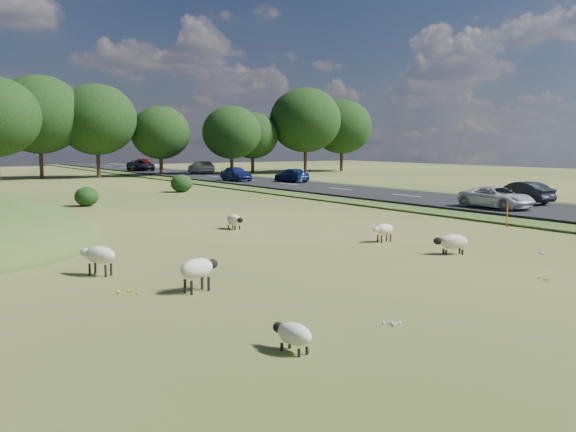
{
  "coord_description": "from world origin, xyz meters",
  "views": [
    {
      "loc": [
        -12.56,
        -18.7,
        4.08
      ],
      "look_at": [
        2.0,
        4.0,
        1.0
      ],
      "focal_mm": 40.0,
      "sensor_mm": 36.0,
      "label": 1
    }
  ],
  "objects_px": {
    "car_1": "(292,175)",
    "car_5": "(201,167)",
    "car_6": "(141,165)",
    "marker_post": "(507,215)",
    "sheep_1": "(234,220)",
    "sheep_2": "(384,229)",
    "car_2": "(141,163)",
    "sheep_0": "(452,242)",
    "car_3": "(236,173)",
    "car_7": "(497,197)",
    "sheep_3": "(99,255)",
    "sheep_4": "(293,334)",
    "sheep_5": "(198,268)",
    "car_4": "(521,192)"
  },
  "relations": [
    {
      "from": "car_1",
      "to": "sheep_1",
      "type": "bearing_deg",
      "value": 52.28
    },
    {
      "from": "sheep_3",
      "to": "car_2",
      "type": "distance_m",
      "value": 81.35
    },
    {
      "from": "car_6",
      "to": "car_5",
      "type": "bearing_deg",
      "value": -71.41
    },
    {
      "from": "car_2",
      "to": "car_5",
      "type": "distance_m",
      "value": 21.58
    },
    {
      "from": "sheep_3",
      "to": "sheep_5",
      "type": "distance_m",
      "value": 4.01
    },
    {
      "from": "car_3",
      "to": "sheep_0",
      "type": "bearing_deg",
      "value": -107.52
    },
    {
      "from": "car_7",
      "to": "car_4",
      "type": "bearing_deg",
      "value": 18.07
    },
    {
      "from": "marker_post",
      "to": "car_5",
      "type": "xyz_separation_m",
      "value": [
        8.89,
        53.84,
        0.41
      ]
    },
    {
      "from": "car_1",
      "to": "car_7",
      "type": "xyz_separation_m",
      "value": [
        -3.8,
        -28.04,
        -0.01
      ]
    },
    {
      "from": "car_2",
      "to": "car_1",
      "type": "bearing_deg",
      "value": 90.0
    },
    {
      "from": "sheep_4",
      "to": "car_4",
      "type": "bearing_deg",
      "value": -69.45
    },
    {
      "from": "sheep_0",
      "to": "car_7",
      "type": "relative_size",
      "value": 0.29
    },
    {
      "from": "sheep_0",
      "to": "car_5",
      "type": "xyz_separation_m",
      "value": [
        16.82,
        57.71,
        0.54
      ]
    },
    {
      "from": "sheep_4",
      "to": "sheep_5",
      "type": "relative_size",
      "value": 0.79
    },
    {
      "from": "sheep_1",
      "to": "car_6",
      "type": "bearing_deg",
      "value": 160.09
    },
    {
      "from": "sheep_4",
      "to": "sheep_5",
      "type": "height_order",
      "value": "sheep_5"
    },
    {
      "from": "car_2",
      "to": "car_6",
      "type": "relative_size",
      "value": 0.89
    },
    {
      "from": "marker_post",
      "to": "car_7",
      "type": "xyz_separation_m",
      "value": [
        5.09,
        4.8,
        0.29
      ]
    },
    {
      "from": "sheep_2",
      "to": "car_4",
      "type": "xyz_separation_m",
      "value": [
        16.99,
        6.33,
        0.41
      ]
    },
    {
      "from": "sheep_2",
      "to": "car_2",
      "type": "bearing_deg",
      "value": -106.05
    },
    {
      "from": "sheep_2",
      "to": "car_3",
      "type": "xyz_separation_m",
      "value": [
        13.19,
        37.64,
        0.45
      ]
    },
    {
      "from": "sheep_4",
      "to": "car_5",
      "type": "relative_size",
      "value": 0.23
    },
    {
      "from": "sheep_0",
      "to": "sheep_5",
      "type": "xyz_separation_m",
      "value": [
        -10.38,
        -0.42,
        0.18
      ]
    },
    {
      "from": "sheep_0",
      "to": "car_7",
      "type": "bearing_deg",
      "value": -120.51
    },
    {
      "from": "marker_post",
      "to": "car_1",
      "type": "height_order",
      "value": "car_1"
    },
    {
      "from": "sheep_3",
      "to": "sheep_4",
      "type": "relative_size",
      "value": 1.2
    },
    {
      "from": "sheep_1",
      "to": "sheep_4",
      "type": "xyz_separation_m",
      "value": [
        -7.51,
        -16.61,
        -0.07
      ]
    },
    {
      "from": "sheep_2",
      "to": "car_5",
      "type": "xyz_separation_m",
      "value": [
        16.99,
        54.12,
        0.47
      ]
    },
    {
      "from": "sheep_3",
      "to": "car_5",
      "type": "xyz_separation_m",
      "value": [
        28.85,
        54.48,
        0.37
      ]
    },
    {
      "from": "sheep_1",
      "to": "sheep_2",
      "type": "distance_m",
      "value": 7.64
    },
    {
      "from": "car_1",
      "to": "car_5",
      "type": "xyz_separation_m",
      "value": [
        0.0,
        20.99,
        0.11
      ]
    },
    {
      "from": "marker_post",
      "to": "car_1",
      "type": "bearing_deg",
      "value": 74.85
    },
    {
      "from": "car_3",
      "to": "car_5",
      "type": "distance_m",
      "value": 16.91
    },
    {
      "from": "car_1",
      "to": "car_4",
      "type": "xyz_separation_m",
      "value": [
        0.0,
        -26.8,
        0.04
      ]
    },
    {
      "from": "sheep_3",
      "to": "car_7",
      "type": "relative_size",
      "value": 0.28
    },
    {
      "from": "car_1",
      "to": "car_6",
      "type": "distance_m",
      "value": 32.51
    },
    {
      "from": "sheep_2",
      "to": "sheep_3",
      "type": "distance_m",
      "value": 11.87
    },
    {
      "from": "sheep_4",
      "to": "car_3",
      "type": "height_order",
      "value": "car_3"
    },
    {
      "from": "sheep_0",
      "to": "car_1",
      "type": "height_order",
      "value": "car_1"
    },
    {
      "from": "sheep_1",
      "to": "car_5",
      "type": "distance_m",
      "value": 51.41
    },
    {
      "from": "car_6",
      "to": "car_4",
      "type": "bearing_deg",
      "value": -86.32
    },
    {
      "from": "sheep_0",
      "to": "sheep_2",
      "type": "distance_m",
      "value": 3.6
    },
    {
      "from": "car_1",
      "to": "sheep_3",
      "type": "bearing_deg",
      "value": 49.25
    },
    {
      "from": "marker_post",
      "to": "car_1",
      "type": "distance_m",
      "value": 34.03
    },
    {
      "from": "car_4",
      "to": "car_5",
      "type": "distance_m",
      "value": 47.79
    },
    {
      "from": "car_6",
      "to": "marker_post",
      "type": "bearing_deg",
      "value": -94.47
    },
    {
      "from": "car_5",
      "to": "car_6",
      "type": "relative_size",
      "value": 0.84
    },
    {
      "from": "marker_post",
      "to": "sheep_5",
      "type": "bearing_deg",
      "value": -166.79
    },
    {
      "from": "car_3",
      "to": "car_7",
      "type": "xyz_separation_m",
      "value": [
        0.0,
        -32.56,
        -0.1
      ]
    },
    {
      "from": "car_7",
      "to": "sheep_0",
      "type": "bearing_deg",
      "value": -146.31
    }
  ]
}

